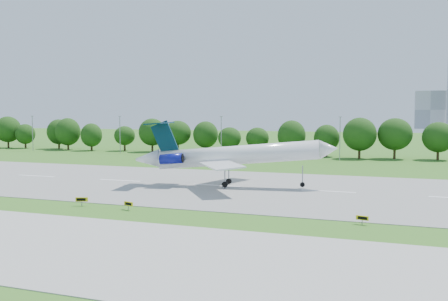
{
  "coord_description": "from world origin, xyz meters",
  "views": [
    {
      "loc": [
        31.62,
        -58.39,
        13.07
      ],
      "look_at": [
        4.01,
        18.0,
        7.0
      ],
      "focal_mm": 40.0,
      "sensor_mm": 36.0,
      "label": 1
    }
  ],
  "objects_px": {
    "taxi_sign_left": "(128,204)",
    "service_vehicle_b": "(206,155)",
    "service_vehicle_a": "(182,153)",
    "airliner": "(227,155)"
  },
  "relations": [
    {
      "from": "airliner",
      "to": "service_vehicle_b",
      "type": "distance_m",
      "value": 62.75
    },
    {
      "from": "service_vehicle_a",
      "to": "service_vehicle_b",
      "type": "relative_size",
      "value": 1.05
    },
    {
      "from": "service_vehicle_b",
      "to": "service_vehicle_a",
      "type": "bearing_deg",
      "value": 93.87
    },
    {
      "from": "airliner",
      "to": "taxi_sign_left",
      "type": "distance_m",
      "value": 25.79
    },
    {
      "from": "taxi_sign_left",
      "to": "service_vehicle_a",
      "type": "bearing_deg",
      "value": 128.07
    },
    {
      "from": "taxi_sign_left",
      "to": "service_vehicle_b",
      "type": "height_order",
      "value": "taxi_sign_left"
    },
    {
      "from": "airliner",
      "to": "service_vehicle_a",
      "type": "relative_size",
      "value": 10.88
    },
    {
      "from": "airliner",
      "to": "taxi_sign_left",
      "type": "relative_size",
      "value": 23.1
    },
    {
      "from": "taxi_sign_left",
      "to": "service_vehicle_b",
      "type": "bearing_deg",
      "value": 122.83
    },
    {
      "from": "service_vehicle_a",
      "to": "service_vehicle_b",
      "type": "distance_m",
      "value": 9.86
    }
  ]
}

